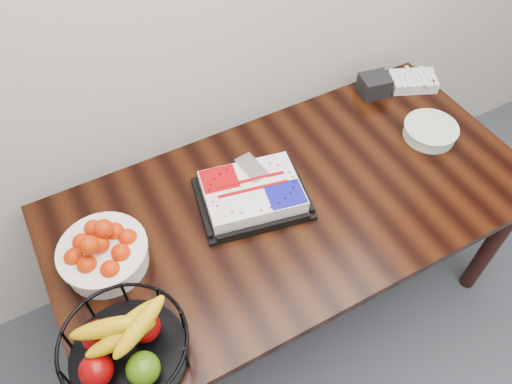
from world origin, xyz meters
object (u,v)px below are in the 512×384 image
cake_tray (252,194)px  napkin_box (374,85)px  table (294,213)px  fruit_basket (125,348)px  tangerine_bowl (102,250)px  plate_stack (430,131)px

cake_tray → napkin_box: napkin_box is taller
table → fruit_basket: bearing=-159.4°
tangerine_bowl → napkin_box: (1.31, 0.28, -0.04)m
cake_tray → fruit_basket: bearing=-149.4°
fruit_basket → tangerine_bowl: bearing=83.1°
fruit_basket → napkin_box: fruit_basket is taller
cake_tray → plate_stack: 0.80m
table → cake_tray: bearing=152.4°
tangerine_bowl → napkin_box: tangerine_bowl is taller
table → cake_tray: cake_tray is taller
tangerine_bowl → fruit_basket: 0.35m
tangerine_bowl → table: bearing=-5.7°
fruit_basket → plate_stack: bearing=12.2°
table → cake_tray: 0.20m
fruit_basket → plate_stack: size_ratio=1.68×
fruit_basket → napkin_box: size_ratio=2.98×
plate_stack → cake_tray: bearing=176.3°
table → plate_stack: 0.66m
table → tangerine_bowl: (-0.69, 0.07, 0.17)m
tangerine_bowl → fruit_basket: bearing=-96.9°
fruit_basket → plate_stack: (1.39, 0.30, -0.05)m
fruit_basket → cake_tray: bearing=30.6°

